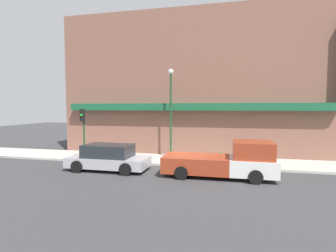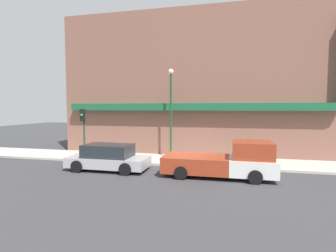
# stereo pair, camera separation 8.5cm
# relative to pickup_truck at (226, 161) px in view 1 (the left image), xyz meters

# --- Properties ---
(ground_plane) EXTENTS (80.00, 80.00, 0.00)m
(ground_plane) POSITION_rel_pickup_truck_xyz_m (-2.49, 1.65, -0.80)
(ground_plane) COLOR #38383A
(sidewalk) EXTENTS (36.00, 3.28, 0.13)m
(sidewalk) POSITION_rel_pickup_truck_xyz_m (-2.49, 3.29, -0.73)
(sidewalk) COLOR #B7B2A8
(sidewalk) RESTS_ON ground
(building) EXTENTS (19.80, 3.80, 10.53)m
(building) POSITION_rel_pickup_truck_xyz_m (-2.48, 6.41, 4.46)
(building) COLOR brown
(building) RESTS_ON ground
(pickup_truck) EXTENTS (5.59, 2.30, 1.84)m
(pickup_truck) POSITION_rel_pickup_truck_xyz_m (0.00, 0.00, 0.00)
(pickup_truck) COLOR white
(pickup_truck) RESTS_ON ground
(parked_car) EXTENTS (4.51, 2.09, 1.45)m
(parked_car) POSITION_rel_pickup_truck_xyz_m (-6.47, 0.00, -0.09)
(parked_car) COLOR #ADADB2
(parked_car) RESTS_ON ground
(fire_hydrant) EXTENTS (0.20, 0.20, 0.75)m
(fire_hydrant) POSITION_rel_pickup_truck_xyz_m (-0.31, 2.24, -0.29)
(fire_hydrant) COLOR #196633
(fire_hydrant) RESTS_ON sidewalk
(street_lamp) EXTENTS (0.36, 0.36, 5.94)m
(street_lamp) POSITION_rel_pickup_truck_xyz_m (-3.68, 3.68, 3.01)
(street_lamp) COLOR #1E4728
(street_lamp) RESTS_ON sidewalk
(traffic_light) EXTENTS (0.28, 0.42, 3.30)m
(traffic_light) POSITION_rel_pickup_truck_xyz_m (-9.18, 1.97, 1.61)
(traffic_light) COLOR #1E4728
(traffic_light) RESTS_ON sidewalk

